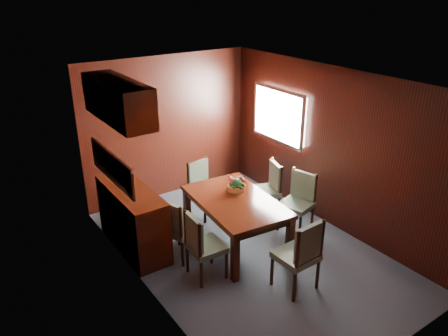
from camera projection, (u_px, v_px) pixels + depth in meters
ground at (248, 251)px, 6.10m from camera, size 4.50×4.50×0.00m
room_shell at (229, 135)px, 5.65m from camera, size 3.06×4.52×2.41m
sideboard at (133, 218)px, 6.03m from camera, size 0.48×1.40×0.90m
dining_table at (235, 206)px, 6.01m from camera, size 1.10×1.62×0.72m
chair_left_near at (201, 243)px, 5.37m from camera, size 0.44×0.45×0.91m
chair_left_far at (176, 226)px, 5.76m from camera, size 0.52×0.53×0.89m
chair_right_near at (299, 198)px, 6.46m from camera, size 0.52×0.53×0.91m
chair_right_far at (269, 186)px, 6.86m from camera, size 0.52×0.53×0.90m
chair_head at (301, 252)px, 5.13m from camera, size 0.48×0.46×0.97m
chair_foot at (203, 185)px, 6.88m from camera, size 0.50×0.48×0.90m
flower_centerpiece at (236, 182)px, 6.18m from camera, size 0.26×0.26×0.26m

